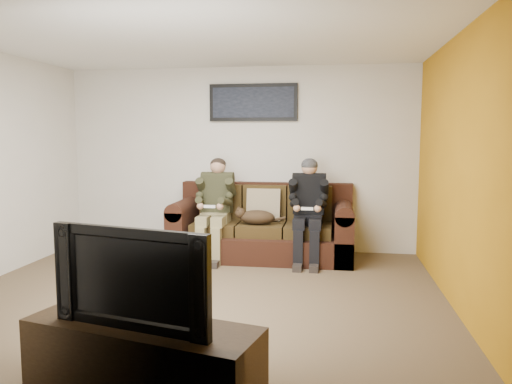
% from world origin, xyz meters
% --- Properties ---
extents(floor, '(5.00, 5.00, 0.00)m').
position_xyz_m(floor, '(0.00, 0.00, 0.00)').
color(floor, brown).
rests_on(floor, ground).
extents(ceiling, '(5.00, 5.00, 0.00)m').
position_xyz_m(ceiling, '(0.00, 0.00, 2.60)').
color(ceiling, silver).
rests_on(ceiling, ground).
extents(wall_back, '(5.00, 0.00, 5.00)m').
position_xyz_m(wall_back, '(0.00, 2.25, 1.30)').
color(wall_back, beige).
rests_on(wall_back, ground).
extents(wall_front, '(5.00, 0.00, 5.00)m').
position_xyz_m(wall_front, '(0.00, -2.25, 1.30)').
color(wall_front, beige).
rests_on(wall_front, ground).
extents(wall_right, '(0.00, 4.50, 4.50)m').
position_xyz_m(wall_right, '(2.50, 0.00, 1.30)').
color(wall_right, beige).
rests_on(wall_right, ground).
extents(accent_wall_right, '(0.00, 4.50, 4.50)m').
position_xyz_m(accent_wall_right, '(2.49, 0.00, 1.30)').
color(accent_wall_right, '#BC7D12').
rests_on(accent_wall_right, ground).
extents(sofa, '(2.39, 1.03, 0.98)m').
position_xyz_m(sofa, '(0.41, 1.84, 0.37)').
color(sofa, black).
rests_on(sofa, ground).
extents(throw_pillow, '(0.46, 0.22, 0.45)m').
position_xyz_m(throw_pillow, '(0.41, 1.88, 0.70)').
color(throw_pillow, '#907D5E').
rests_on(throw_pillow, sofa).
extents(throw_blanket, '(0.49, 0.24, 0.09)m').
position_xyz_m(throw_blanket, '(-0.32, 2.14, 0.98)').
color(throw_blanket, gray).
rests_on(throw_blanket, sofa).
extents(person_left, '(0.51, 0.87, 1.33)m').
position_xyz_m(person_left, '(-0.21, 1.63, 0.76)').
color(person_left, '#8C8157').
rests_on(person_left, sofa).
extents(person_right, '(0.51, 0.86, 1.34)m').
position_xyz_m(person_right, '(1.03, 1.63, 0.76)').
color(person_right, black).
rests_on(person_right, sofa).
extents(cat, '(0.66, 0.26, 0.24)m').
position_xyz_m(cat, '(0.34, 1.58, 0.58)').
color(cat, '#422D1A').
rests_on(cat, sofa).
extents(framed_poster, '(1.25, 0.05, 0.52)m').
position_xyz_m(framed_poster, '(0.21, 2.22, 2.10)').
color(framed_poster, black).
rests_on(framed_poster, wall_back).
extents(tv_stand, '(1.58, 0.82, 0.47)m').
position_xyz_m(tv_stand, '(0.18, -1.95, 0.24)').
color(tv_stand, '#302010').
rests_on(tv_stand, ground).
extents(television, '(1.08, 0.39, 0.62)m').
position_xyz_m(television, '(0.18, -1.95, 0.78)').
color(television, black).
rests_on(television, tv_stand).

